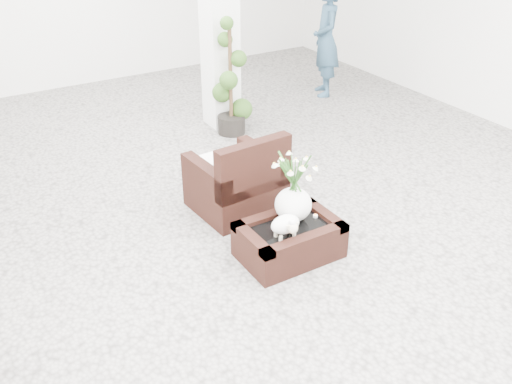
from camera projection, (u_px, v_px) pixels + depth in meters
ground at (251, 244)px, 5.56m from camera, size 11.00×11.00×0.00m
coffee_table at (289, 241)px, 5.32m from camera, size 0.90×0.60×0.31m
sheep_figurine at (285, 226)px, 5.06m from camera, size 0.28×0.23×0.21m
planter_narcissus at (294, 181)px, 5.16m from camera, size 0.44×0.44×0.80m
tealight at (315, 216)px, 5.38m from camera, size 0.04×0.04×0.03m
armchair at (235, 171)px, 5.94m from camera, size 0.88×0.85×0.88m
topiary at (231, 78)px, 7.51m from camera, size 0.41×0.41×1.54m
shopper at (326, 40)px, 8.83m from camera, size 0.63×0.74×1.71m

